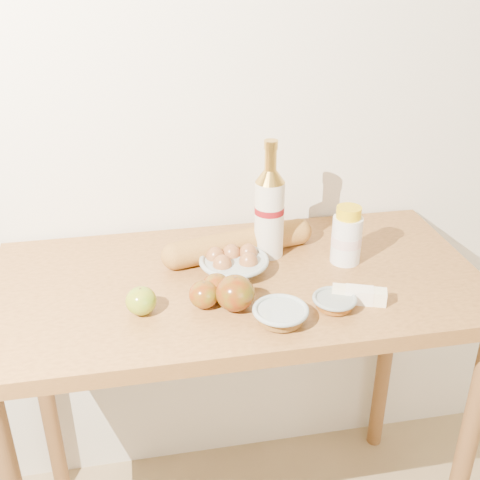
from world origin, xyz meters
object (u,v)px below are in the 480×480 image
object	(u,v)px
bourbon_bottle	(269,210)
baguette	(239,243)
table	(238,320)
cream_bottle	(347,237)
egg_bowl	(234,263)

from	to	relation	value
bourbon_bottle	baguette	distance (m)	0.12
table	bourbon_bottle	xyz separation A→B (m)	(0.10, 0.10, 0.25)
baguette	cream_bottle	bearing A→B (deg)	-29.97
cream_bottle	baguette	distance (m)	0.28
cream_bottle	baguette	size ratio (longest dim) A/B	0.36
cream_bottle	baguette	bearing A→B (deg)	-178.88
table	cream_bottle	xyz separation A→B (m)	(0.29, 0.03, 0.19)
baguette	bourbon_bottle	bearing A→B (deg)	-19.58
table	egg_bowl	world-z (taller)	egg_bowl
egg_bowl	baguette	world-z (taller)	baguette
egg_bowl	bourbon_bottle	bearing A→B (deg)	34.57
table	egg_bowl	bearing A→B (deg)	97.00
bourbon_bottle	cream_bottle	distance (m)	0.21
table	baguette	xyz separation A→B (m)	(0.03, 0.11, 0.16)
egg_bowl	baguette	bearing A→B (deg)	70.33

